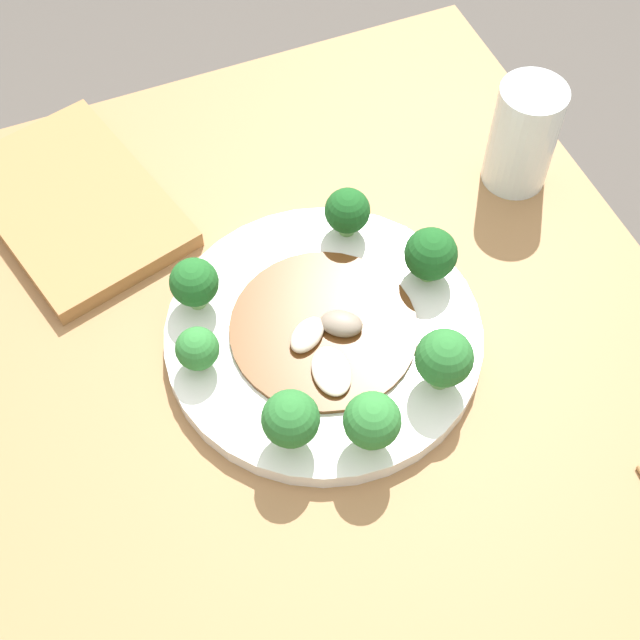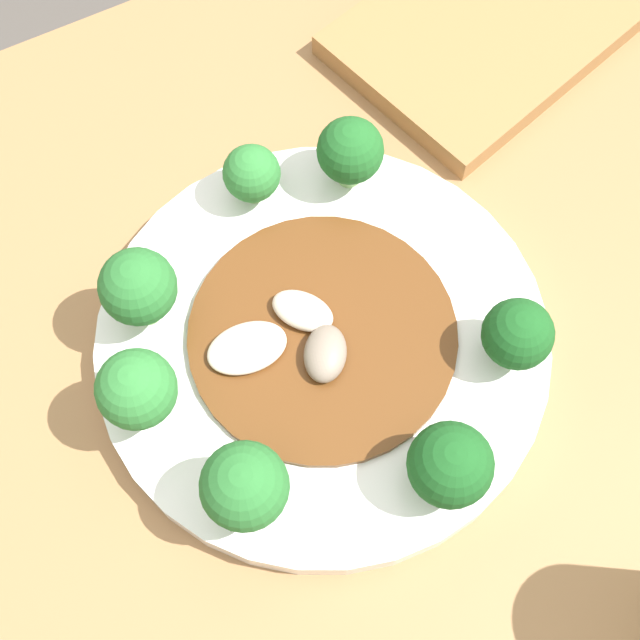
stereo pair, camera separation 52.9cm
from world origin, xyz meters
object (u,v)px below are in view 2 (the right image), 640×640
object	(u,v)px
broccoli_southwest	(350,151)
cutting_board	(495,22)
broccoli_southeast	(138,288)
broccoli_south	(252,174)
broccoli_east	(137,390)
plate	(320,338)
broccoli_north	(450,465)
broccoli_northeast	(245,487)
stirfry_center	(312,333)
broccoli_northwest	(517,335)

from	to	relation	value
broccoli_southwest	cutting_board	xyz separation A→B (m)	(-0.18, -0.08, -0.04)
broccoli_southeast	broccoli_south	bearing A→B (deg)	-154.11
broccoli_east	plate	bearing A→B (deg)	178.59
broccoli_north	cutting_board	world-z (taller)	broccoli_north
broccoli_south	broccoli_northeast	bearing A→B (deg)	63.05
broccoli_southeast	broccoli_east	xyz separation A→B (m)	(0.03, 0.06, 0.00)
broccoli_east	broccoli_northeast	bearing A→B (deg)	110.66
stirfry_center	broccoli_east	bearing A→B (deg)	-1.35
broccoli_south	broccoli_east	xyz separation A→B (m)	(0.13, 0.12, 0.01)
broccoli_southeast	stirfry_center	size ratio (longest dim) A/B	0.37
broccoli_east	cutting_board	xyz separation A→B (m)	(-0.38, -0.18, -0.05)
broccoli_south	stirfry_center	bearing A→B (deg)	83.03
broccoli_east	cutting_board	size ratio (longest dim) A/B	0.23
broccoli_north	broccoli_northeast	xyz separation A→B (m)	(0.11, -0.04, 0.01)
broccoli_north	broccoli_southeast	world-z (taller)	broccoli_southeast
broccoli_north	broccoli_southeast	bearing A→B (deg)	-58.51
broccoli_southwest	stirfry_center	xyz separation A→B (m)	(0.08, 0.10, -0.03)
plate	broccoli_east	distance (m)	0.14
plate	cutting_board	distance (m)	0.32
broccoli_northwest	broccoli_southwest	size ratio (longest dim) A/B	0.95
broccoli_east	broccoli_north	bearing A→B (deg)	138.64
broccoli_southwest	broccoli_east	xyz separation A→B (m)	(0.20, 0.10, 0.01)
plate	broccoli_southeast	world-z (taller)	broccoli_southeast
stirfry_center	cutting_board	bearing A→B (deg)	-145.51
broccoli_south	cutting_board	bearing A→B (deg)	-165.78
plate	broccoli_northeast	size ratio (longest dim) A/B	4.48
broccoli_southeast	cutting_board	world-z (taller)	broccoli_southeast
broccoli_northwest	stirfry_center	bearing A→B (deg)	-33.62
broccoli_south	broccoli_northeast	xyz separation A→B (m)	(0.10, 0.20, 0.01)
cutting_board	stirfry_center	bearing A→B (deg)	34.49
plate	broccoli_east	bearing A→B (deg)	-1.41
plate	broccoli_northwest	xyz separation A→B (m)	(-0.10, 0.07, 0.04)
broccoli_northeast	cutting_board	size ratio (longest dim) A/B	0.24
broccoli_southeast	broccoli_southwest	world-z (taller)	broccoli_southeast
broccoli_northwest	cutting_board	xyz separation A→B (m)	(-0.15, -0.26, -0.04)
broccoli_northwest	plate	bearing A→B (deg)	-34.98
plate	cutting_board	xyz separation A→B (m)	(-0.26, -0.18, -0.00)
broccoli_southeast	cutting_board	bearing A→B (deg)	-162.13
broccoli_north	broccoli_northeast	distance (m)	0.12
plate	broccoli_north	distance (m)	0.14
plate	stirfry_center	bearing A→B (deg)	-2.51
cutting_board	broccoli_northwest	bearing A→B (deg)	58.83
broccoli_north	broccoli_northeast	bearing A→B (deg)	-21.03
plate	broccoli_east	world-z (taller)	broccoli_east
broccoli_south	cutting_board	world-z (taller)	broccoli_south
broccoli_southwest	broccoli_northeast	world-z (taller)	broccoli_northeast
plate	broccoli_north	size ratio (longest dim) A/B	5.07
broccoli_northwest	cutting_board	bearing A→B (deg)	-121.17
plate	broccoli_southeast	distance (m)	0.13
broccoli_south	broccoli_southwest	xyz separation A→B (m)	(-0.07, 0.02, 0.01)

